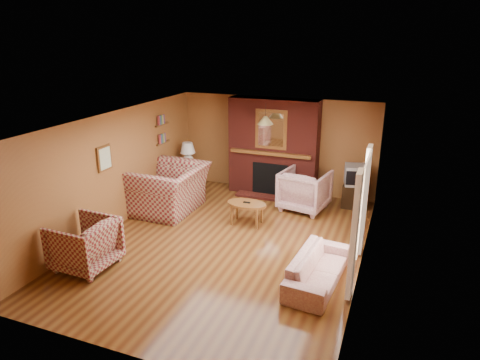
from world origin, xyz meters
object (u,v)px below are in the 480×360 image
at_px(plaid_armchair, 85,244).
at_px(side_table, 189,178).
at_px(fireplace, 273,148).
at_px(floral_armchair, 305,190).
at_px(plaid_loveseat, 170,189).
at_px(tv_stand, 354,196).
at_px(floral_sofa, 318,268).
at_px(coffee_table, 247,206).
at_px(table_lamp, 188,153).
at_px(crt_tv, 356,175).

relative_size(plaid_armchair, side_table, 1.54).
height_order(fireplace, floral_armchair, fireplace).
distance_m(fireplace, plaid_armchair, 5.11).
distance_m(plaid_loveseat, tv_stand, 4.28).
bearing_deg(tv_stand, floral_armchair, -151.64).
distance_m(floral_sofa, floral_armchair, 3.11).
bearing_deg(fireplace, plaid_loveseat, -133.78).
distance_m(plaid_loveseat, side_table, 1.43).
relative_size(plaid_loveseat, floral_sofa, 0.94).
bearing_deg(plaid_loveseat, tv_stand, 114.25).
height_order(plaid_armchair, coffee_table, plaid_armchair).
bearing_deg(fireplace, floral_armchair, -36.24).
bearing_deg(table_lamp, crt_tv, 4.74).
bearing_deg(crt_tv, plaid_loveseat, -155.95).
distance_m(fireplace, tv_stand, 2.25).
bearing_deg(table_lamp, tv_stand, 4.82).
relative_size(plaid_armchair, coffee_table, 1.15).
distance_m(plaid_loveseat, floral_armchair, 3.08).
relative_size(floral_armchair, table_lamp, 1.63).
xyz_separation_m(floral_armchair, side_table, (-3.09, 0.19, -0.15)).
bearing_deg(floral_armchair, table_lamp, 6.77).
bearing_deg(crt_tv, fireplace, 174.70).
relative_size(plaid_armchair, floral_armchair, 0.95).
xyz_separation_m(floral_sofa, table_lamp, (-4.00, 3.16, 0.73)).
relative_size(plaid_armchair, table_lamp, 1.54).
xyz_separation_m(floral_armchair, table_lamp, (-3.09, 0.19, 0.51)).
relative_size(table_lamp, crt_tv, 1.07).
bearing_deg(coffee_table, fireplace, 90.99).
distance_m(plaid_armchair, floral_sofa, 3.97).
bearing_deg(side_table, crt_tv, 4.74).
distance_m(plaid_armchair, side_table, 4.13).
bearing_deg(floral_armchair, coffee_table, 63.14).
xyz_separation_m(fireplace, tv_stand, (2.05, -0.18, -0.90)).
bearing_deg(coffee_table, side_table, 145.82).
xyz_separation_m(table_lamp, crt_tv, (4.15, 0.34, -0.19)).
xyz_separation_m(plaid_loveseat, side_table, (-0.25, 1.40, -0.21)).
distance_m(floral_armchair, crt_tv, 1.23).
bearing_deg(floral_armchair, plaid_loveseat, 33.31).
bearing_deg(tv_stand, table_lamp, -173.78).
distance_m(fireplace, crt_tv, 2.10).
xyz_separation_m(coffee_table, table_lamp, (-2.13, 1.45, 0.56)).
bearing_deg(crt_tv, coffee_table, -138.33).
distance_m(plaid_armchair, coffee_table, 3.33).
distance_m(floral_sofa, tv_stand, 3.51).
height_order(plaid_armchair, table_lamp, table_lamp).
distance_m(floral_armchair, coffee_table, 1.58).
xyz_separation_m(plaid_armchair, coffee_table, (1.98, 2.68, -0.02)).
bearing_deg(side_table, plaid_armchair, -87.92).
xyz_separation_m(floral_sofa, coffee_table, (-1.87, 1.71, 0.17)).
bearing_deg(tv_stand, coffee_table, -136.85).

